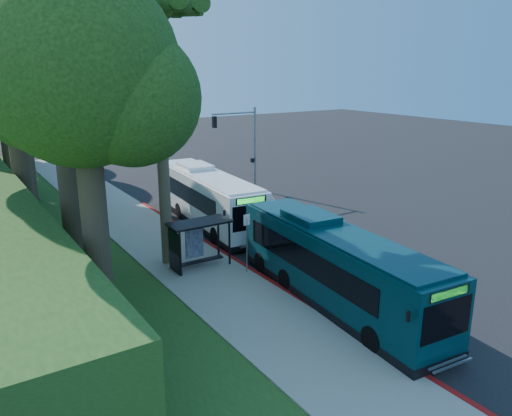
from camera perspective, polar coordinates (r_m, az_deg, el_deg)
ground at (r=32.32m, az=2.38°, el=-2.54°), size 140.00×140.00×0.00m
sidewalk at (r=28.91m, az=-9.55°, el=-4.88°), size 4.50×70.00×0.12m
red_curb at (r=26.57m, az=-1.45°, el=-6.54°), size 0.25×30.00×0.13m
grass_verge at (r=31.99m, az=-22.64°, el=-3.93°), size 8.00×70.00×0.06m
bus_shelter at (r=25.89m, az=-7.07°, el=-3.16°), size 3.20×1.51×2.55m
stop_sign_pole at (r=24.86m, az=-1.06°, el=-3.16°), size 0.35×0.06×3.17m
traffic_signal_pole at (r=41.50m, az=-1.32°, el=7.85°), size 4.10×0.30×7.00m
palm_tree at (r=25.46m, az=-11.41°, el=20.50°), size 4.20×4.20×14.40m
tree_0 at (r=25.55m, az=-21.74°, el=17.07°), size 8.40×8.00×15.70m
tree_1 at (r=33.33m, az=-26.76°, el=18.63°), size 10.50×10.00×18.26m
tree_2 at (r=41.37m, az=-25.70°, el=14.74°), size 8.82×8.40×15.12m
tree_6 at (r=19.58m, az=-19.02°, el=13.64°), size 7.56×7.20×13.74m
white_bus at (r=33.48m, az=-5.64°, el=1.29°), size 3.67×12.67×3.72m
teal_bus at (r=22.39m, az=8.90°, el=-6.38°), size 3.66×12.42×3.65m
pickup at (r=37.63m, az=-1.64°, el=1.33°), size 4.15×6.02×1.53m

